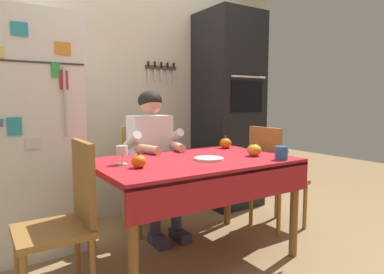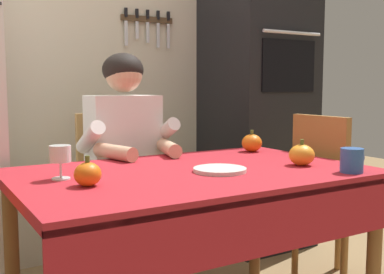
{
  "view_description": "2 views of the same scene",
  "coord_description": "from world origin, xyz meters",
  "px_view_note": "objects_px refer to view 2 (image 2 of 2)",
  "views": [
    {
      "loc": [
        -1.31,
        -1.89,
        1.16
      ],
      "look_at": [
        0.03,
        0.16,
        0.89
      ],
      "focal_mm": 31.27,
      "sensor_mm": 36.0,
      "label": 1
    },
    {
      "loc": [
        -0.96,
        -1.51,
        1.08
      ],
      "look_at": [
        0.04,
        0.17,
        0.87
      ],
      "focal_mm": 43.95,
      "sensor_mm": 36.0,
      "label": 2
    }
  ],
  "objects_px": {
    "chair_right_side": "(332,195)",
    "coffee_mug": "(352,160)",
    "wine_glass": "(60,156)",
    "seated_person": "(129,153)",
    "pumpkin_small": "(252,143)",
    "dining_table": "(195,191)",
    "wall_oven": "(257,90)",
    "serving_tray": "(220,170)",
    "pumpkin_medium": "(302,155)",
    "pumpkin_large": "(88,174)",
    "chair_behind_person": "(116,190)"
  },
  "relations": [
    {
      "from": "chair_right_side",
      "to": "coffee_mug",
      "type": "distance_m",
      "value": 0.65
    },
    {
      "from": "coffee_mug",
      "to": "wine_glass",
      "type": "distance_m",
      "value": 1.12
    },
    {
      "from": "seated_person",
      "to": "pumpkin_small",
      "type": "distance_m",
      "value": 0.63
    },
    {
      "from": "dining_table",
      "to": "pumpkin_small",
      "type": "distance_m",
      "value": 0.64
    },
    {
      "from": "wall_oven",
      "to": "coffee_mug",
      "type": "height_order",
      "value": "wall_oven"
    },
    {
      "from": "dining_table",
      "to": "serving_tray",
      "type": "xyz_separation_m",
      "value": [
        0.07,
        -0.07,
        0.09
      ]
    },
    {
      "from": "dining_table",
      "to": "pumpkin_medium",
      "type": "bearing_deg",
      "value": -14.93
    },
    {
      "from": "wall_oven",
      "to": "chair_right_side",
      "type": "height_order",
      "value": "wall_oven"
    },
    {
      "from": "dining_table",
      "to": "pumpkin_large",
      "type": "relative_size",
      "value": 13.41
    },
    {
      "from": "wall_oven",
      "to": "pumpkin_large",
      "type": "bearing_deg",
      "value": -146.99
    },
    {
      "from": "wine_glass",
      "to": "pumpkin_medium",
      "type": "height_order",
      "value": "wine_glass"
    },
    {
      "from": "chair_behind_person",
      "to": "chair_right_side",
      "type": "height_order",
      "value": "same"
    },
    {
      "from": "pumpkin_medium",
      "to": "pumpkin_large",
      "type": "bearing_deg",
      "value": 176.11
    },
    {
      "from": "wall_oven",
      "to": "pumpkin_large",
      "type": "distance_m",
      "value": 1.82
    },
    {
      "from": "coffee_mug",
      "to": "serving_tray",
      "type": "xyz_separation_m",
      "value": [
        -0.44,
        0.28,
        -0.04
      ]
    },
    {
      "from": "seated_person",
      "to": "serving_tray",
      "type": "height_order",
      "value": "seated_person"
    },
    {
      "from": "seated_person",
      "to": "serving_tray",
      "type": "distance_m",
      "value": 0.68
    },
    {
      "from": "coffee_mug",
      "to": "pumpkin_small",
      "type": "bearing_deg",
      "value": 87.79
    },
    {
      "from": "pumpkin_medium",
      "to": "pumpkin_small",
      "type": "relative_size",
      "value": 1.0
    },
    {
      "from": "chair_right_side",
      "to": "pumpkin_small",
      "type": "relative_size",
      "value": 8.27
    },
    {
      "from": "seated_person",
      "to": "pumpkin_small",
      "type": "height_order",
      "value": "seated_person"
    },
    {
      "from": "chair_right_side",
      "to": "pumpkin_medium",
      "type": "height_order",
      "value": "chair_right_side"
    },
    {
      "from": "wall_oven",
      "to": "pumpkin_medium",
      "type": "distance_m",
      "value": 1.23
    },
    {
      "from": "chair_behind_person",
      "to": "wine_glass",
      "type": "xyz_separation_m",
      "value": [
        -0.48,
        -0.69,
        0.32
      ]
    },
    {
      "from": "chair_behind_person",
      "to": "pumpkin_medium",
      "type": "distance_m",
      "value": 1.07
    },
    {
      "from": "seated_person",
      "to": "coffee_mug",
      "type": "height_order",
      "value": "seated_person"
    },
    {
      "from": "wall_oven",
      "to": "pumpkin_small",
      "type": "distance_m",
      "value": 0.83
    },
    {
      "from": "serving_tray",
      "to": "wall_oven",
      "type": "bearing_deg",
      "value": 45.4
    },
    {
      "from": "pumpkin_small",
      "to": "chair_behind_person",
      "type": "bearing_deg",
      "value": 140.21
    },
    {
      "from": "pumpkin_medium",
      "to": "serving_tray",
      "type": "height_order",
      "value": "pumpkin_medium"
    },
    {
      "from": "chair_right_side",
      "to": "serving_tray",
      "type": "relative_size",
      "value": 4.4
    },
    {
      "from": "wine_glass",
      "to": "serving_tray",
      "type": "distance_m",
      "value": 0.61
    },
    {
      "from": "dining_table",
      "to": "pumpkin_small",
      "type": "bearing_deg",
      "value": 30.91
    },
    {
      "from": "chair_behind_person",
      "to": "pumpkin_small",
      "type": "xyz_separation_m",
      "value": [
        0.57,
        -0.47,
        0.27
      ]
    },
    {
      "from": "wall_oven",
      "to": "pumpkin_small",
      "type": "height_order",
      "value": "wall_oven"
    },
    {
      "from": "seated_person",
      "to": "wine_glass",
      "type": "xyz_separation_m",
      "value": [
        -0.48,
        -0.5,
        0.09
      ]
    },
    {
      "from": "seated_person",
      "to": "pumpkin_large",
      "type": "relative_size",
      "value": 11.93
    },
    {
      "from": "chair_behind_person",
      "to": "pumpkin_large",
      "type": "relative_size",
      "value": 8.91
    },
    {
      "from": "chair_right_side",
      "to": "coffee_mug",
      "type": "bearing_deg",
      "value": -131.03
    },
    {
      "from": "coffee_mug",
      "to": "pumpkin_medium",
      "type": "xyz_separation_m",
      "value": [
        -0.05,
        0.22,
        -0.0
      ]
    },
    {
      "from": "seated_person",
      "to": "pumpkin_small",
      "type": "xyz_separation_m",
      "value": [
        0.57,
        -0.28,
        0.05
      ]
    },
    {
      "from": "wall_oven",
      "to": "pumpkin_small",
      "type": "xyz_separation_m",
      "value": [
        -0.51,
        -0.6,
        -0.26
      ]
    },
    {
      "from": "dining_table",
      "to": "seated_person",
      "type": "height_order",
      "value": "seated_person"
    },
    {
      "from": "chair_behind_person",
      "to": "pumpkin_large",
      "type": "xyz_separation_m",
      "value": [
        -0.43,
        -0.85,
        0.27
      ]
    },
    {
      "from": "wall_oven",
      "to": "seated_person",
      "type": "height_order",
      "value": "wall_oven"
    },
    {
      "from": "dining_table",
      "to": "seated_person",
      "type": "distance_m",
      "value": 0.61
    },
    {
      "from": "chair_right_side",
      "to": "pumpkin_small",
      "type": "height_order",
      "value": "chair_right_side"
    },
    {
      "from": "coffee_mug",
      "to": "pumpkin_medium",
      "type": "distance_m",
      "value": 0.23
    },
    {
      "from": "seated_person",
      "to": "chair_right_side",
      "type": "height_order",
      "value": "seated_person"
    },
    {
      "from": "dining_table",
      "to": "chair_right_side",
      "type": "distance_m",
      "value": 0.92
    }
  ]
}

